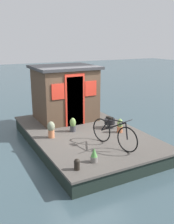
# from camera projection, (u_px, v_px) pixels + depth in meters

# --- Properties ---
(ground_plane) EXTENTS (60.00, 60.00, 0.00)m
(ground_plane) POSITION_uv_depth(u_px,v_px,m) (84.00, 144.00, 8.42)
(ground_plane) COLOR #384C54
(houseboat_deck) EXTENTS (5.31, 3.33, 0.46)m
(houseboat_deck) POSITION_uv_depth(u_px,v_px,m) (84.00, 137.00, 8.35)
(houseboat_deck) COLOR #4C4742
(houseboat_deck) RESTS_ON ground_plane
(houseboat_cabin) EXTENTS (1.92, 2.23, 1.98)m
(houseboat_cabin) POSITION_uv_depth(u_px,v_px,m) (65.00, 93.00, 9.33)
(houseboat_cabin) COLOR #4C3828
(houseboat_cabin) RESTS_ON houseboat_deck
(bicycle) EXTENTS (1.63, 0.55, 0.84)m
(bicycle) POSITION_uv_depth(u_px,v_px,m) (114.00, 133.00, 7.00)
(bicycle) COLOR black
(bicycle) RESTS_ON houseboat_deck
(potted_plant_geranium) EXTENTS (0.18, 0.18, 0.37)m
(potted_plant_geranium) POSITION_uv_depth(u_px,v_px,m) (94.00, 155.00, 6.15)
(potted_plant_geranium) COLOR slate
(potted_plant_geranium) RESTS_ON houseboat_deck
(potted_plant_thyme) EXTENTS (0.18, 0.18, 0.45)m
(potted_plant_thyme) POSITION_uv_depth(u_px,v_px,m) (120.00, 126.00, 8.13)
(potted_plant_thyme) COLOR #B2603D
(potted_plant_thyme) RESTS_ON houseboat_deck
(potted_plant_lavender) EXTENTS (0.23, 0.23, 0.51)m
(potted_plant_lavender) POSITION_uv_depth(u_px,v_px,m) (51.00, 129.00, 7.67)
(potted_plant_lavender) COLOR #C6754C
(potted_plant_lavender) RESTS_ON houseboat_deck
(potted_plant_rosemary) EXTENTS (0.19, 0.19, 0.46)m
(potted_plant_rosemary) POSITION_uv_depth(u_px,v_px,m) (73.00, 125.00, 8.20)
(potted_plant_rosemary) COLOR #38383D
(potted_plant_rosemary) RESTS_ON houseboat_deck
(charcoal_grill) EXTENTS (0.35, 0.35, 0.32)m
(charcoal_grill) POSITION_uv_depth(u_px,v_px,m) (110.00, 122.00, 8.54)
(charcoal_grill) COLOR black
(charcoal_grill) RESTS_ON houseboat_deck
(mooring_bollard) EXTENTS (0.14, 0.14, 0.27)m
(mooring_bollard) POSITION_uv_depth(u_px,v_px,m) (77.00, 164.00, 5.80)
(mooring_bollard) COLOR black
(mooring_bollard) RESTS_ON houseboat_deck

